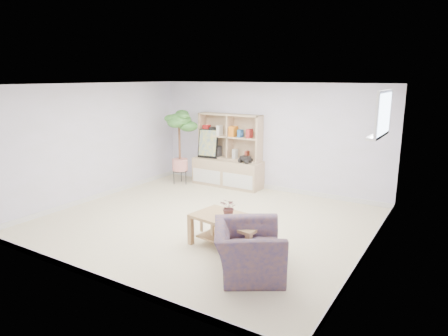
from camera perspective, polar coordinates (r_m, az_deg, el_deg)
The scene contains 14 objects.
floor at distance 7.20m, azimuth -2.53°, elevation -7.61°, with size 5.50×5.00×0.01m, color beige.
ceiling at distance 6.74m, azimuth -2.74°, elevation 11.85°, with size 5.50×5.00×0.01m, color silver.
walls at distance 6.87m, azimuth -2.63°, elevation 1.79°, with size 5.51×5.01×2.40m.
baseboard at distance 7.19m, azimuth -2.53°, elevation -7.24°, with size 5.50×5.00×0.10m, color silver, non-canonical shape.
window at distance 6.28m, azimuth 21.89°, elevation 7.20°, with size 0.10×0.98×0.68m, color silver, non-canonical shape.
window_sill at distance 6.33m, azimuth 21.11°, elevation 4.37°, with size 0.14×1.00×0.04m, color silver.
storage_unit at distance 9.28m, azimuth 0.52°, elevation 2.50°, with size 1.69×0.57×1.69m, color tan, non-canonical shape.
poster at distance 9.46m, azimuth -2.29°, elevation 3.49°, with size 0.49×0.11×0.68m, color yellow, non-canonical shape.
toy_truck at distance 8.95m, azimuth 3.09°, elevation 1.28°, with size 0.33×0.22×0.17m, color black, non-canonical shape.
coffee_table at distance 6.06m, azimuth 0.90°, elevation -9.22°, with size 1.18×0.64×0.48m, color #A87A51, non-canonical shape.
table_plant at distance 5.96m, azimuth 0.75°, elevation -5.68°, with size 0.26×0.22×0.29m, color #215020.
floor_tree at distance 9.53m, azimuth -6.36°, elevation 2.93°, with size 0.65×0.65×1.76m, color #296425, non-canonical shape.
armchair at distance 5.29m, azimuth 3.49°, elevation -11.15°, with size 1.00×0.87×0.74m, color navy.
sill_plant at distance 6.58m, azimuth 21.66°, elevation 5.76°, with size 0.12×0.10×0.22m, color #296425.
Camera 1 is at (3.80, -5.57, 2.54)m, focal length 32.00 mm.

